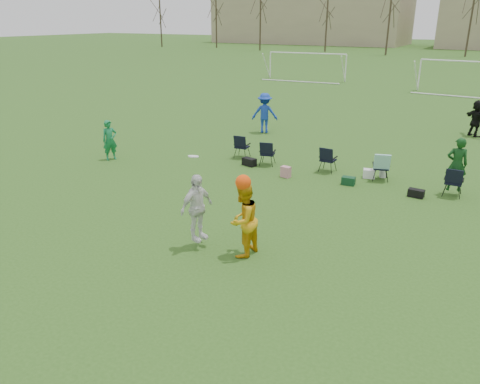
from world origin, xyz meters
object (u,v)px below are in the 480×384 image
Objects in this scene: goal_left at (307,59)px; goal_mid at (471,68)px; fielder_green_near at (110,140)px; fielder_blue at (265,113)px; fielder_black at (476,118)px; center_contest at (225,214)px.

goal_mid is at bearing -13.13° from goal_left.
fielder_green_near is at bearing -108.20° from goal_mid.
fielder_green_near is 0.82× the size of fielder_blue.
goal_mid reaches higher than fielder_black.
fielder_blue is 0.27× the size of goal_mid.
fielder_blue is at bearing 69.51° from fielder_black.
center_contest is (8.34, -4.56, 0.19)m from fielder_green_near.
goal_mid is at bearing 6.01° from fielder_green_near.
fielder_blue reaches higher than fielder_green_near.
fielder_blue reaches higher than fielder_black.
fielder_black is at bearing -51.66° from goal_left.
fielder_black is at bearing -18.36° from fielder_green_near.
fielder_blue is at bearing -78.11° from goal_left.
center_contest is 0.33× the size of goal_mid.
fielder_green_near is 28.73m from goal_mid.
fielder_green_near is 0.22× the size of goal_left.
fielder_blue is 1.12× the size of fielder_black.
center_contest is 0.33× the size of goal_left.
goal_left reaches higher than center_contest.
goal_left is 1.00× the size of goal_mid.
fielder_blue is 10.33m from fielder_black.
center_contest reaches higher than fielder_black.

